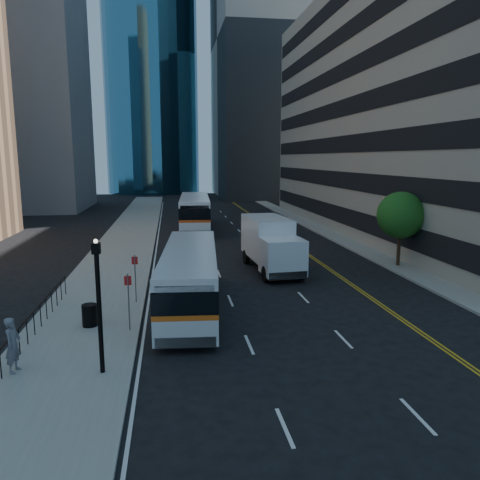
{
  "coord_description": "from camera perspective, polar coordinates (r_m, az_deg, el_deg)",
  "views": [
    {
      "loc": [
        -6.52,
        -21.73,
        7.47
      ],
      "look_at": [
        -2.59,
        4.65,
        2.8
      ],
      "focal_mm": 35.0,
      "sensor_mm": 36.0,
      "label": 1
    }
  ],
  "objects": [
    {
      "name": "ground",
      "position": [
        23.88,
        7.9,
        -8.39
      ],
      "size": [
        160.0,
        160.0,
        0.0
      ],
      "primitive_type": "plane",
      "color": "black",
      "rests_on": "ground"
    },
    {
      "name": "sidewalk_west",
      "position": [
        47.47,
        -13.18,
        0.71
      ],
      "size": [
        5.0,
        90.0,
        0.15
      ],
      "primitive_type": "cube",
      "color": "gray",
      "rests_on": "ground"
    },
    {
      "name": "box_truck",
      "position": [
        31.29,
        3.78,
        -0.45
      ],
      "size": [
        3.0,
        7.46,
        3.5
      ],
      "rotation": [
        0.0,
        0.0,
        0.07
      ],
      "color": "white",
      "rests_on": "ground"
    },
    {
      "name": "bus_front",
      "position": [
        23.55,
        -6.1,
        -4.43
      ],
      "size": [
        3.44,
        11.89,
        3.02
      ],
      "rotation": [
        0.0,
        0.0,
        -0.08
      ],
      "color": "silver",
      "rests_on": "ground"
    },
    {
      "name": "lamp_post",
      "position": [
        16.61,
        -16.83,
        -7.1
      ],
      "size": [
        0.28,
        0.28,
        4.56
      ],
      "color": "black",
      "rests_on": "sidewalk_west"
    },
    {
      "name": "trash_can",
      "position": [
        21.92,
        -17.86,
        -8.72
      ],
      "size": [
        0.83,
        0.83,
        0.98
      ],
      "primitive_type": "cylinder",
      "rotation": [
        0.0,
        0.0,
        0.32
      ],
      "color": "black",
      "rests_on": "sidewalk_west"
    },
    {
      "name": "street_tree",
      "position": [
        33.75,
        18.99,
        2.88
      ],
      "size": [
        3.2,
        3.2,
        5.1
      ],
      "color": "#332114",
      "rests_on": "sidewalk_east"
    },
    {
      "name": "office_tower_north",
      "position": [
        99.47,
        6.55,
        22.96
      ],
      "size": [
        30.0,
        28.0,
        60.0
      ],
      "primitive_type": "cube",
      "color": "gray",
      "rests_on": "ground"
    },
    {
      "name": "glass_tower",
      "position": [
        111.63,
        -11.08,
        26.7
      ],
      "size": [
        20.0,
        20.0,
        80.0
      ],
      "primitive_type": "cylinder",
      "color": "#316683",
      "rests_on": "ground"
    },
    {
      "name": "sidewalk_east",
      "position": [
        49.79,
        9.79,
        1.24
      ],
      "size": [
        2.0,
        90.0,
        0.15
      ],
      "primitive_type": "cube",
      "color": "gray",
      "rests_on": "ground"
    },
    {
      "name": "midrise_west",
      "position": [
        77.44,
        -25.61,
        16.43
      ],
      "size": [
        18.0,
        18.0,
        35.0
      ],
      "primitive_type": "cube",
      "color": "gray",
      "rests_on": "ground"
    },
    {
      "name": "pedestrian",
      "position": [
        18.25,
        -25.94,
        -11.43
      ],
      "size": [
        0.59,
        0.79,
        1.96
      ],
      "primitive_type": "imported",
      "rotation": [
        0.0,
        0.0,
        1.39
      ],
      "color": "slate",
      "rests_on": "sidewalk_west"
    },
    {
      "name": "bus_rear",
      "position": [
        49.96,
        -5.54,
        3.48
      ],
      "size": [
        3.65,
        13.63,
        3.48
      ],
      "rotation": [
        0.0,
        0.0,
        -0.05
      ],
      "color": "white",
      "rests_on": "ground"
    }
  ]
}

